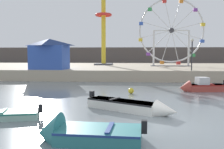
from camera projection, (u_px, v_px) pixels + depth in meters
ground_plane at (155, 124)px, 11.59m from camera, size 240.00×240.00×0.00m
quay_promenade at (139, 70)px, 39.56m from camera, size 110.00×22.99×1.23m
distant_town_skyline at (137, 57)px, 59.65m from camera, size 140.00×3.00×4.40m
motorboat_white_red_stripe at (134, 106)px, 13.93m from camera, size 4.99×3.56×1.10m
motorboat_teal_painted at (79, 134)px, 9.29m from camera, size 3.93×1.76×1.51m
motorboat_faded_red at (200, 87)px, 21.54m from camera, size 3.94×1.71×1.46m
ferris_wheel_white_frame at (171, 32)px, 38.07m from camera, size 9.44×1.20×9.85m
drop_tower_yellow_tower at (104, 26)px, 42.02m from camera, size 2.80×2.80×13.41m
carnival_booth_blue_tent at (49, 53)px, 30.74m from camera, size 4.68×3.46×3.55m
promenade_lamp_near at (192, 49)px, 28.10m from camera, size 0.32×0.32×3.43m
mooring_buoy_orange at (131, 91)px, 20.21m from camera, size 0.44×0.44×0.44m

